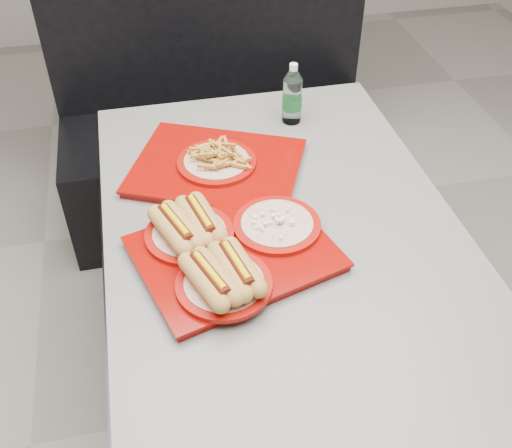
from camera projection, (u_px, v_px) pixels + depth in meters
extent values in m
plane|color=gray|center=(278.00, 397.00, 2.00)|extent=(6.00, 6.00, 0.00)
cylinder|color=black|center=(278.00, 393.00, 1.99)|extent=(0.52, 0.52, 0.05)
cylinder|color=black|center=(281.00, 325.00, 1.75)|extent=(0.11, 0.11, 0.66)
cube|color=black|center=(285.00, 244.00, 1.54)|extent=(0.92, 1.42, 0.01)
cube|color=slate|center=(285.00, 237.00, 1.52)|extent=(0.90, 1.40, 0.04)
cube|color=black|center=(223.00, 168.00, 2.61)|extent=(1.30, 0.55, 0.45)
cube|color=black|center=(207.00, 17.00, 2.40)|extent=(1.30, 0.10, 1.10)
cube|color=#7C0703|center=(235.00, 255.00, 1.43)|extent=(0.52, 0.45, 0.02)
cube|color=#7C0703|center=(234.00, 251.00, 1.42)|extent=(0.53, 0.46, 0.01)
cylinder|color=#8D0B04|center=(224.00, 284.00, 1.33)|extent=(0.22, 0.22, 0.01)
cylinder|color=beige|center=(224.00, 282.00, 1.33)|extent=(0.18, 0.18, 0.00)
cylinder|color=#8D0B04|center=(189.00, 234.00, 1.46)|extent=(0.22, 0.22, 0.01)
cylinder|color=beige|center=(189.00, 232.00, 1.45)|extent=(0.18, 0.18, 0.00)
cylinder|color=#8D0B04|center=(277.00, 225.00, 1.48)|extent=(0.22, 0.22, 0.01)
cylinder|color=beige|center=(277.00, 223.00, 1.48)|extent=(0.18, 0.18, 0.00)
cube|color=#7C0703|center=(217.00, 169.00, 1.70)|extent=(0.55, 0.50, 0.02)
cube|color=#7C0703|center=(217.00, 165.00, 1.69)|extent=(0.57, 0.52, 0.01)
cylinder|color=#8D0B04|center=(217.00, 162.00, 1.68)|extent=(0.22, 0.22, 0.01)
cylinder|color=beige|center=(217.00, 160.00, 1.68)|extent=(0.18, 0.18, 0.00)
cylinder|color=silver|center=(292.00, 101.00, 1.86)|extent=(0.06, 0.06, 0.14)
cylinder|color=#175D28|center=(292.00, 103.00, 1.86)|extent=(0.06, 0.06, 0.04)
cone|color=silver|center=(293.00, 75.00, 1.80)|extent=(0.06, 0.06, 0.03)
cylinder|color=silver|center=(294.00, 67.00, 1.78)|extent=(0.03, 0.03, 0.02)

